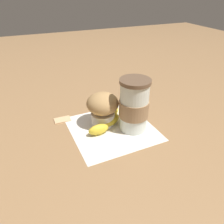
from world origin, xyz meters
The scene contains 6 objects.
ground_plane centered at (0.00, 0.00, 0.00)m, with size 3.00×3.00×0.00m, color #936D47.
paper_napkin centered at (0.00, 0.00, 0.00)m, with size 0.24×0.24×0.00m, color white.
coffee_cup centered at (-0.06, 0.02, 0.08)m, with size 0.09×0.09×0.15m.
muffin centered at (0.01, -0.04, 0.06)m, with size 0.09×0.09×0.10m.
banana centered at (-0.01, -0.05, 0.02)m, with size 0.14×0.19×0.03m.
sugar_packet centered at (0.13, -0.10, 0.00)m, with size 0.05×0.03×0.01m, color #E0B27F.
Camera 1 is at (0.21, 0.49, 0.38)m, focal length 35.00 mm.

